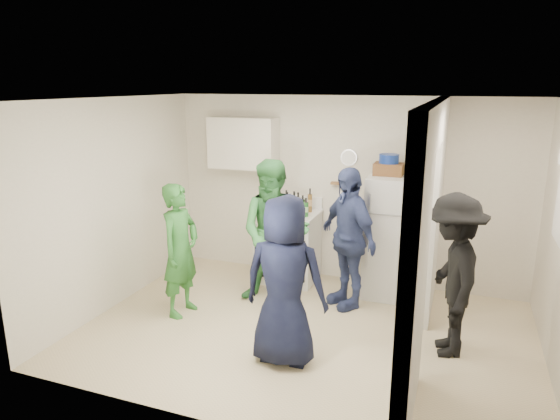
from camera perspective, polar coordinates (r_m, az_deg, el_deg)
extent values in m
plane|color=beige|center=(5.65, 2.89, -13.75)|extent=(4.80, 4.80, 0.00)
plane|color=silver|center=(6.77, 7.37, 2.24)|extent=(4.80, 0.00, 4.80)
plane|color=silver|center=(3.68, -4.98, -8.26)|extent=(4.80, 0.00, 4.80)
plane|color=silver|center=(6.29, -18.27, 0.69)|extent=(0.00, 3.40, 3.40)
plane|color=white|center=(4.98, 3.26, 12.51)|extent=(4.80, 4.80, 0.00)
cube|color=silver|center=(6.03, 17.21, 0.20)|extent=(0.12, 1.20, 2.50)
cube|color=silver|center=(3.93, 15.13, -7.20)|extent=(0.12, 1.20, 2.50)
cube|color=silver|center=(4.78, 17.29, 9.41)|extent=(0.12, 1.00, 0.40)
cube|color=white|center=(6.85, 0.92, -4.17)|extent=(0.80, 0.67, 0.96)
cube|color=silver|center=(6.95, -4.22, 7.65)|extent=(0.95, 0.34, 0.70)
cube|color=silver|center=(6.43, 12.71, -3.04)|extent=(0.64, 0.62, 1.55)
cube|color=brown|center=(6.29, 12.29, 4.58)|extent=(0.35, 0.25, 0.15)
cylinder|color=navy|center=(6.27, 12.35, 5.75)|extent=(0.24, 0.24, 0.11)
cylinder|color=#F9F115|center=(6.10, 15.09, 4.59)|extent=(0.09, 0.09, 0.25)
cylinder|color=white|center=(6.66, 7.88, 5.96)|extent=(0.22, 0.02, 0.22)
cube|color=olive|center=(6.70, 7.30, 2.99)|extent=(0.35, 0.08, 0.03)
cylinder|color=yellow|center=(6.53, -0.70, 0.40)|extent=(0.09, 0.09, 0.25)
cylinder|color=#A92F0B|center=(6.45, 2.19, -0.37)|extent=(0.09, 0.09, 0.12)
imported|color=#2F752E|center=(5.89, -11.32, -4.52)|extent=(0.42, 0.60, 1.56)
imported|color=#3A853A|center=(6.04, -0.60, -2.63)|extent=(0.96, 0.80, 1.78)
imported|color=#3B4B82|center=(6.02, 7.73, -3.18)|extent=(1.02, 0.99, 1.72)
imported|color=black|center=(4.77, 0.54, -8.12)|extent=(0.84, 0.57, 1.67)
imported|color=black|center=(5.22, 19.04, -7.09)|extent=(0.79, 1.16, 1.64)
cylinder|color=olive|center=(6.87, -0.94, 1.44)|extent=(0.08, 0.08, 0.33)
cylinder|color=#184823|center=(6.68, -0.86, 0.84)|extent=(0.07, 0.07, 0.28)
cylinder|color=#ABB3B9|center=(6.87, 0.72, 1.19)|extent=(0.06, 0.06, 0.27)
cylinder|color=#5B3610|center=(6.63, 0.84, 0.82)|extent=(0.07, 0.07, 0.29)
cylinder|color=#A9A9BB|center=(6.81, 2.08, 0.99)|extent=(0.07, 0.07, 0.25)
cylinder|color=black|center=(6.64, 2.61, 0.64)|extent=(0.07, 0.07, 0.25)
cylinder|color=brown|center=(6.72, 3.43, 1.12)|extent=(0.06, 0.06, 0.33)
cylinder|color=#93949E|center=(6.67, -1.68, 0.87)|extent=(0.07, 0.07, 0.29)
cylinder|color=#4A320C|center=(6.78, 1.61, 1.03)|extent=(0.07, 0.07, 0.27)
cylinder|color=#216225|center=(6.49, 2.97, 0.31)|extent=(0.07, 0.07, 0.25)
cylinder|color=maroon|center=(6.80, -0.54, 1.02)|extent=(0.07, 0.07, 0.26)
cylinder|color=gray|center=(6.52, 1.63, 0.70)|extent=(0.06, 0.06, 0.32)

